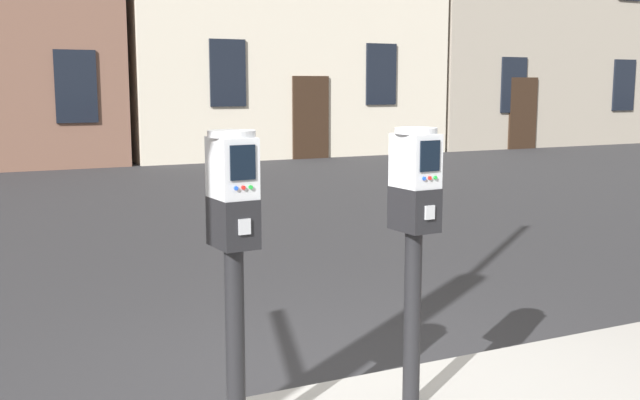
# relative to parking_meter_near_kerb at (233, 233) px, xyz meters

# --- Properties ---
(parking_meter_near_kerb) EXTENTS (0.23, 0.26, 1.50)m
(parking_meter_near_kerb) POSITION_rel_parking_meter_near_kerb_xyz_m (0.00, 0.00, 0.00)
(parking_meter_near_kerb) COLOR black
(parking_meter_near_kerb) RESTS_ON sidewalk_slab
(parking_meter_twin_adjacent) EXTENTS (0.23, 0.26, 1.49)m
(parking_meter_twin_adjacent) POSITION_rel_parking_meter_near_kerb_xyz_m (0.98, -0.00, -0.01)
(parking_meter_twin_adjacent) COLOR black
(parking_meter_twin_adjacent) RESTS_ON sidewalk_slab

